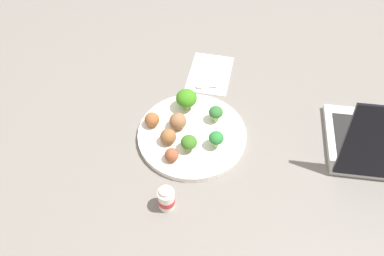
{
  "coord_description": "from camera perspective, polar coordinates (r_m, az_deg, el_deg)",
  "views": [
    {
      "loc": [
        0.6,
        0.2,
        0.8
      ],
      "look_at": [
        0.0,
        0.0,
        0.04
      ],
      "focal_mm": 36.63,
      "sensor_mm": 36.0,
      "label": 1
    }
  ],
  "objects": [
    {
      "name": "plate",
      "position": [
        1.01,
        0.0,
        -1.01
      ],
      "size": [
        0.28,
        0.28,
        0.02
      ],
      "primitive_type": "cylinder",
      "color": "white",
      "rests_on": "ground_plane"
    },
    {
      "name": "meatball_near_rim",
      "position": [
        1.0,
        -2.07,
        1.0
      ],
      "size": [
        0.04,
        0.04,
        0.04
      ],
      "primitive_type": "sphere",
      "color": "brown",
      "rests_on": "plate"
    },
    {
      "name": "broccoli_floret_back_left",
      "position": [
        1.02,
        3.49,
        2.22
      ],
      "size": [
        0.04,
        0.04,
        0.04
      ],
      "color": "#A4C670",
      "rests_on": "plate"
    },
    {
      "name": "meatball_center",
      "position": [
        0.97,
        -3.48,
        -1.25
      ],
      "size": [
        0.04,
        0.04,
        0.04
      ],
      "primitive_type": "sphere",
      "color": "brown",
      "rests_on": "plate"
    },
    {
      "name": "broccoli_floret_far_rim",
      "position": [
        0.96,
        3.54,
        -1.5
      ],
      "size": [
        0.04,
        0.04,
        0.05
      ],
      "color": "#96C372",
      "rests_on": "plate"
    },
    {
      "name": "meatball_front_left",
      "position": [
        1.01,
        -5.85,
        1.21
      ],
      "size": [
        0.04,
        0.04,
        0.04
      ],
      "primitive_type": "sphere",
      "color": "brown",
      "rests_on": "plate"
    },
    {
      "name": "broccoli_floret_mid_left",
      "position": [
        0.95,
        -0.45,
        -2.11
      ],
      "size": [
        0.04,
        0.04,
        0.04
      ],
      "color": "#A3CE71",
      "rests_on": "plate"
    },
    {
      "name": "ground_plane",
      "position": [
        1.02,
        0.0,
        -1.29
      ],
      "size": [
        4.0,
        4.0,
        0.0
      ],
      "primitive_type": "plane",
      "color": "slate"
    },
    {
      "name": "meatball_mid_right",
      "position": [
        0.94,
        -2.98,
        -3.94
      ],
      "size": [
        0.03,
        0.03,
        0.03
      ],
      "primitive_type": "sphere",
      "color": "brown",
      "rests_on": "plate"
    },
    {
      "name": "napkin",
      "position": [
        1.18,
        2.62,
        7.95
      ],
      "size": [
        0.18,
        0.14,
        0.01
      ],
      "primitive_type": "cube",
      "rotation": [
        0.0,
        0.0,
        0.12
      ],
      "color": "white",
      "rests_on": "ground_plane"
    },
    {
      "name": "knife",
      "position": [
        1.18,
        1.68,
        8.03
      ],
      "size": [
        0.15,
        0.03,
        0.01
      ],
      "color": "white",
      "rests_on": "napkin"
    },
    {
      "name": "yogurt_bottle",
      "position": [
        0.88,
        -3.75,
        -10.27
      ],
      "size": [
        0.04,
        0.04,
        0.07
      ],
      "color": "white",
      "rests_on": "ground_plane"
    },
    {
      "name": "fork",
      "position": [
        1.17,
        3.44,
        7.75
      ],
      "size": [
        0.12,
        0.03,
        0.01
      ],
      "color": "silver",
      "rests_on": "napkin"
    },
    {
      "name": "broccoli_floret_mid_right",
      "position": [
        1.04,
        -0.81,
        4.33
      ],
      "size": [
        0.06,
        0.06,
        0.06
      ],
      "color": "#A6BF74",
      "rests_on": "plate"
    }
  ]
}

